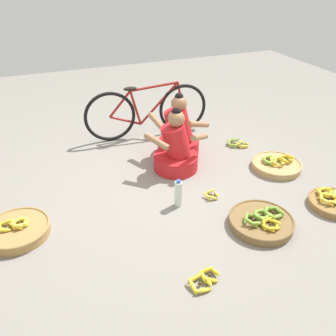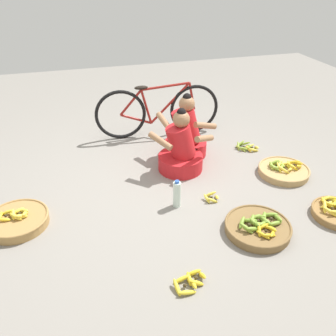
# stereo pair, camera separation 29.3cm
# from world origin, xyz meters

# --- Properties ---
(ground_plane) EXTENTS (10.00, 10.00, 0.00)m
(ground_plane) POSITION_xyz_m (0.00, 0.00, 0.00)
(ground_plane) COLOR gray
(vendor_woman_front) EXTENTS (0.75, 0.52, 0.76)m
(vendor_woman_front) POSITION_xyz_m (0.29, 0.30, 0.24)
(vendor_woman_front) COLOR red
(vendor_woman_front) RESTS_ON ground
(vendor_woman_behind) EXTENTS (0.66, 0.54, 0.80)m
(vendor_woman_behind) POSITION_xyz_m (0.47, 0.63, 0.26)
(vendor_woman_behind) COLOR red
(vendor_woman_behind) RESTS_ON ground
(bicycle_leaning) EXTENTS (1.70, 0.16, 0.73)m
(bicycle_leaning) POSITION_xyz_m (0.27, 1.27, 0.36)
(bicycle_leaning) COLOR black
(bicycle_leaning) RESTS_ON ground
(banana_basket_front_left) EXTENTS (0.60, 0.60, 0.16)m
(banana_basket_front_left) POSITION_xyz_m (0.64, -0.95, 0.05)
(banana_basket_front_left) COLOR brown
(banana_basket_front_left) RESTS_ON ground
(banana_basket_front_center) EXTENTS (0.58, 0.58, 0.15)m
(banana_basket_front_center) POSITION_xyz_m (1.41, -0.13, 0.05)
(banana_basket_front_center) COLOR tan
(banana_basket_front_center) RESTS_ON ground
(banana_basket_near_vendor) EXTENTS (0.58, 0.58, 0.16)m
(banana_basket_near_vendor) POSITION_xyz_m (-1.48, -0.25, 0.06)
(banana_basket_near_vendor) COLOR #A87F47
(banana_basket_near_vendor) RESTS_ON ground
(loose_bananas_mid_right) EXTENTS (0.29, 0.26, 0.09)m
(loose_bananas_mid_right) POSITION_xyz_m (1.28, 0.53, 0.03)
(loose_bananas_mid_right) COLOR yellow
(loose_bananas_mid_right) RESTS_ON ground
(loose_bananas_front_right) EXTENTS (0.27, 0.21, 0.08)m
(loose_bananas_front_right) POSITION_xyz_m (-0.15, -1.35, 0.03)
(loose_bananas_front_right) COLOR yellow
(loose_bananas_front_right) RESTS_ON ground
(loose_bananas_back_center) EXTENTS (0.16, 0.17, 0.08)m
(loose_bananas_back_center) POSITION_xyz_m (0.42, -0.38, 0.03)
(loose_bananas_back_center) COLOR yellow
(loose_bananas_back_center) RESTS_ON ground
(water_bottle) EXTENTS (0.08, 0.08, 0.30)m
(water_bottle) POSITION_xyz_m (0.04, -0.38, 0.14)
(water_bottle) COLOR silver
(water_bottle) RESTS_ON ground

